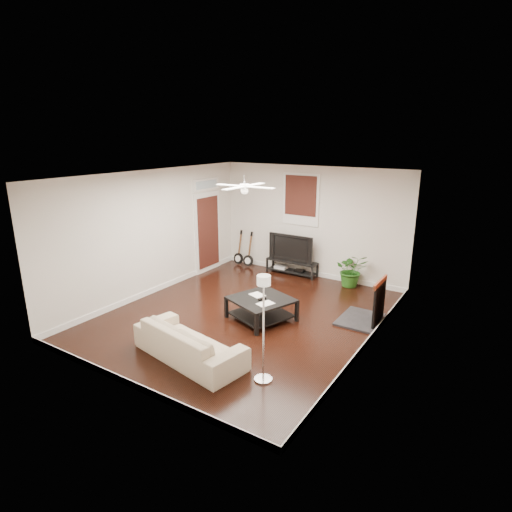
{
  "coord_description": "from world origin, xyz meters",
  "views": [
    {
      "loc": [
        4.36,
        -6.46,
        3.52
      ],
      "look_at": [
        0.0,
        0.4,
        1.15
      ],
      "focal_mm": 29.25,
      "sensor_mm": 36.0,
      "label": 1
    }
  ],
  "objects": [
    {
      "name": "tv_stand",
      "position": [
        -0.41,
        2.78,
        0.19
      ],
      "size": [
        1.36,
        0.36,
        0.38
      ],
      "primitive_type": "cube",
      "color": "black",
      "rests_on": "floor"
    },
    {
      "name": "floor_lamp",
      "position": [
        1.53,
        -1.8,
        0.83
      ],
      "size": [
        0.32,
        0.32,
        1.66
      ],
      "primitive_type": null,
      "rotation": [
        0.0,
        0.0,
        -0.18
      ],
      "color": "white",
      "rests_on": "floor"
    },
    {
      "name": "brick_accent",
      "position": [
        2.49,
        1.0,
        1.4
      ],
      "size": [
        0.02,
        2.2,
        2.8
      ],
      "primitive_type": "cube",
      "color": "#A55735",
      "rests_on": "floor"
    },
    {
      "name": "guitar_right",
      "position": [
        -1.73,
        2.72,
        0.49
      ],
      "size": [
        0.31,
        0.23,
        0.97
      ],
      "primitive_type": null,
      "rotation": [
        0.0,
        0.0,
        0.05
      ],
      "color": "black",
      "rests_on": "floor"
    },
    {
      "name": "sofa",
      "position": [
        0.18,
        -1.9,
        0.3
      ],
      "size": [
        2.14,
        1.14,
        0.59
      ],
      "primitive_type": "imported",
      "rotation": [
        0.0,
        0.0,
        2.96
      ],
      "color": "tan",
      "rests_on": "floor"
    },
    {
      "name": "fireplace",
      "position": [
        2.2,
        1.0,
        0.46
      ],
      "size": [
        0.8,
        1.1,
        0.92
      ],
      "primitive_type": "cube",
      "color": "black",
      "rests_on": "floor"
    },
    {
      "name": "potted_plant",
      "position": [
        1.21,
        2.76,
        0.41
      ],
      "size": [
        0.96,
        0.91,
        0.82
      ],
      "primitive_type": "imported",
      "rotation": [
        0.0,
        0.0,
        0.49
      ],
      "color": "#245D1A",
      "rests_on": "floor"
    },
    {
      "name": "door_left",
      "position": [
        -2.46,
        1.9,
        1.25
      ],
      "size": [
        0.08,
        1.0,
        2.5
      ],
      "primitive_type": "cube",
      "color": "white",
      "rests_on": "wall_left"
    },
    {
      "name": "guitar_left",
      "position": [
        -2.08,
        2.75,
        0.49
      ],
      "size": [
        0.31,
        0.23,
        0.97
      ],
      "primitive_type": null,
      "rotation": [
        0.0,
        0.0,
        -0.05
      ],
      "color": "black",
      "rests_on": "floor"
    },
    {
      "name": "room",
      "position": [
        0.0,
        0.0,
        1.4
      ],
      "size": [
        5.01,
        6.01,
        2.81
      ],
      "color": "black",
      "rests_on": "ground"
    },
    {
      "name": "tv",
      "position": [
        -0.41,
        2.8,
        0.73
      ],
      "size": [
        1.22,
        0.16,
        0.7
      ],
      "primitive_type": "imported",
      "color": "black",
      "rests_on": "tv_stand"
    },
    {
      "name": "window_back",
      "position": [
        -0.3,
        2.97,
        1.95
      ],
      "size": [
        1.0,
        0.06,
        1.3
      ],
      "primitive_type": "cube",
      "color": "#3D1710",
      "rests_on": "wall_back"
    },
    {
      "name": "coffee_table",
      "position": [
        0.37,
        0.0,
        0.22
      ],
      "size": [
        1.36,
        1.36,
        0.44
      ],
      "primitive_type": "cube",
      "rotation": [
        0.0,
        0.0,
        -0.35
      ],
      "color": "black",
      "rests_on": "floor"
    },
    {
      "name": "ceiling_fan",
      "position": [
        0.0,
        0.0,
        2.6
      ],
      "size": [
        1.24,
        1.24,
        0.32
      ],
      "primitive_type": null,
      "color": "white",
      "rests_on": "ceiling"
    }
  ]
}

